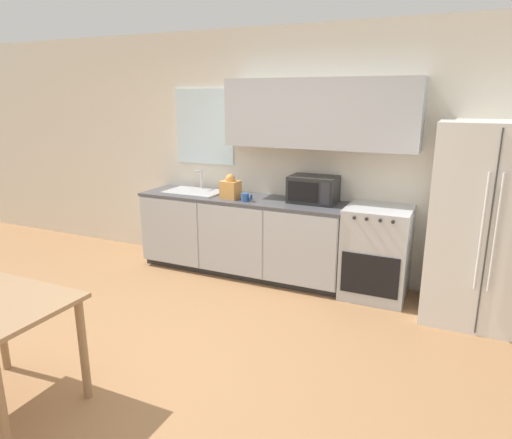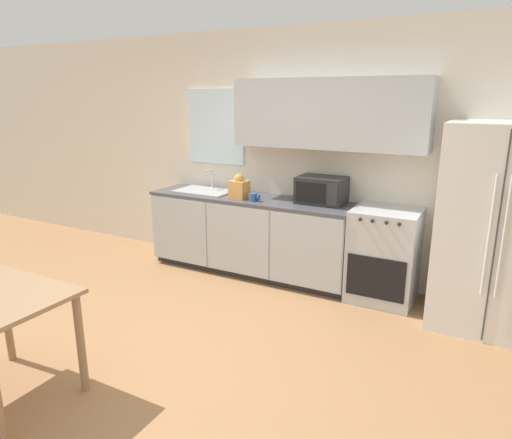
{
  "view_description": "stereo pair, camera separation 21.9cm",
  "coord_description": "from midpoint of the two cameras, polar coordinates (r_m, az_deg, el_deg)",
  "views": [
    {
      "loc": [
        1.87,
        -2.57,
        1.98
      ],
      "look_at": [
        0.44,
        0.54,
        1.05
      ],
      "focal_mm": 32.0,
      "sensor_mm": 36.0,
      "label": 1
    },
    {
      "loc": [
        2.07,
        -2.48,
        1.98
      ],
      "look_at": [
        0.44,
        0.54,
        1.05
      ],
      "focal_mm": 32.0,
      "sensor_mm": 36.0,
      "label": 2
    }
  ],
  "objects": [
    {
      "name": "wall_back",
      "position": [
        5.08,
        2.72,
        9.03
      ],
      "size": [
        12.0,
        0.38,
        2.7
      ],
      "color": "beige",
      "rests_on": "ground_plane"
    },
    {
      "name": "ground_plane",
      "position": [
        3.77,
        -11.76,
        -16.9
      ],
      "size": [
        12.0,
        12.0,
        0.0
      ],
      "primitive_type": "plane",
      "color": "#9E7047"
    },
    {
      "name": "microwave",
      "position": [
        4.83,
        5.89,
        3.76
      ],
      "size": [
        0.5,
        0.35,
        0.28
      ],
      "color": "#282828",
      "rests_on": "kitchen_counter"
    },
    {
      "name": "coffee_mug",
      "position": [
        4.89,
        -2.59,
        2.8
      ],
      "size": [
        0.12,
        0.09,
        0.09
      ],
      "color": "#335999",
      "rests_on": "kitchen_counter"
    },
    {
      "name": "oven_range",
      "position": [
        4.72,
        13.53,
        -4.03
      ],
      "size": [
        0.63,
        0.61,
        0.93
      ],
      "color": "#B7BABC",
      "rests_on": "ground_plane"
    },
    {
      "name": "kitchen_counter",
      "position": [
        5.2,
        -2.99,
        -1.97
      ],
      "size": [
        2.4,
        0.61,
        0.89
      ],
      "color": "#333333",
      "rests_on": "ground_plane"
    },
    {
      "name": "kitchen_sink",
      "position": [
        5.4,
        -8.89,
        3.51
      ],
      "size": [
        0.65,
        0.43,
        0.24
      ],
      "color": "#B7BABC",
      "rests_on": "kitchen_counter"
    },
    {
      "name": "grocery_bag_0",
      "position": [
        5.02,
        -4.46,
        3.95
      ],
      "size": [
        0.2,
        0.18,
        0.27
      ],
      "rotation": [
        0.0,
        0.0,
        -0.08
      ],
      "color": "#DB994C",
      "rests_on": "kitchen_counter"
    },
    {
      "name": "refrigerator",
      "position": [
        4.44,
        25.66,
        -0.57
      ],
      "size": [
        0.94,
        0.82,
        1.78
      ],
      "color": "silver",
      "rests_on": "ground_plane"
    }
  ]
}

